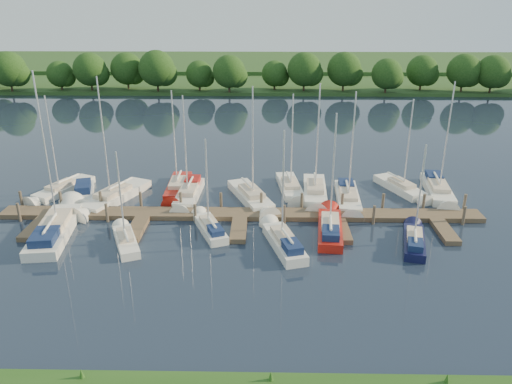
{
  "coord_description": "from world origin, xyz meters",
  "views": [
    {
      "loc": [
        2.01,
        -29.95,
        17.42
      ],
      "look_at": [
        1.3,
        8.0,
        2.2
      ],
      "focal_mm": 35.0,
      "sensor_mm": 36.0,
      "label": 1
    }
  ],
  "objects_px": {
    "dock": "(240,218)",
    "sailboat_s_2": "(210,228)",
    "sailboat_n_5": "(252,198)",
    "sailboat_n_0": "(61,190)",
    "motorboat": "(84,193)"
  },
  "relations": [
    {
      "from": "dock",
      "to": "sailboat_s_2",
      "type": "height_order",
      "value": "sailboat_s_2"
    },
    {
      "from": "motorboat",
      "to": "sailboat_n_5",
      "type": "distance_m",
      "value": 15.43
    },
    {
      "from": "sailboat_n_0",
      "to": "sailboat_s_2",
      "type": "relative_size",
      "value": 1.23
    },
    {
      "from": "dock",
      "to": "sailboat_n_5",
      "type": "xyz_separation_m",
      "value": [
        0.87,
        3.99,
        0.08
      ]
    },
    {
      "from": "dock",
      "to": "motorboat",
      "type": "relative_size",
      "value": 6.93
    },
    {
      "from": "dock",
      "to": "sailboat_s_2",
      "type": "bearing_deg",
      "value": -135.23
    },
    {
      "from": "sailboat_n_0",
      "to": "sailboat_s_2",
      "type": "xyz_separation_m",
      "value": [
        14.73,
        -7.84,
        0.05
      ]
    },
    {
      "from": "sailboat_n_0",
      "to": "sailboat_s_2",
      "type": "bearing_deg",
      "value": 176.31
    },
    {
      "from": "sailboat_n_5",
      "to": "sailboat_s_2",
      "type": "height_order",
      "value": "sailboat_n_5"
    },
    {
      "from": "motorboat",
      "to": "sailboat_s_2",
      "type": "height_order",
      "value": "sailboat_s_2"
    },
    {
      "from": "dock",
      "to": "sailboat_n_5",
      "type": "height_order",
      "value": "sailboat_n_5"
    },
    {
      "from": "sailboat_n_0",
      "to": "motorboat",
      "type": "distance_m",
      "value": 2.61
    },
    {
      "from": "dock",
      "to": "sailboat_s_2",
      "type": "relative_size",
      "value": 5.17
    },
    {
      "from": "dock",
      "to": "sailboat_n_0",
      "type": "xyz_separation_m",
      "value": [
        -16.99,
        5.6,
        0.07
      ]
    },
    {
      "from": "sailboat_n_0",
      "to": "sailboat_n_5",
      "type": "xyz_separation_m",
      "value": [
        17.85,
        -1.62,
        0.01
      ]
    }
  ]
}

